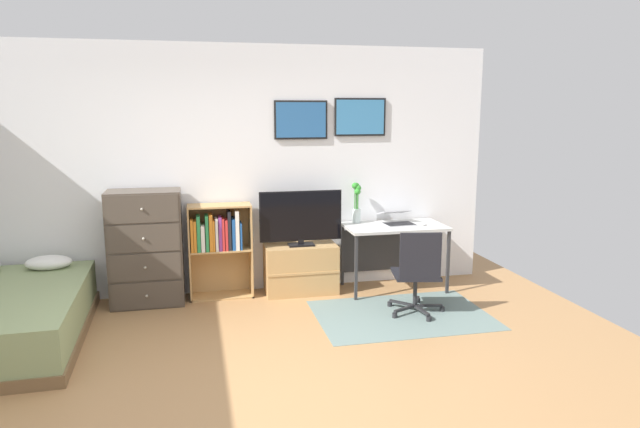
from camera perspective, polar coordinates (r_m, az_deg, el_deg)
The scene contains 12 objects.
ground_plane at distance 4.34m, azimuth -8.02°, elevation -17.36°, with size 7.20×7.20×0.00m, color #A87A4C.
wall_back_with_posters at distance 6.30m, azimuth -9.99°, elevation 4.31°, with size 6.12×0.09×2.70m.
area_rug at distance 5.80m, azimuth 8.20°, elevation -9.93°, with size 1.70×1.20×0.01m, color slate.
dresser at distance 6.17m, azimuth -17.01°, elevation -3.26°, with size 0.74×0.46×1.20m.
bookshelf at distance 6.20m, azimuth -10.11°, elevation -2.69°, with size 0.67×0.30×1.01m.
tv_stand at distance 6.35m, azimuth -1.93°, elevation -5.50°, with size 0.79×0.41×0.54m.
television at distance 6.19m, azimuth -1.93°, elevation -0.43°, with size 0.90×0.16×0.61m.
desk at distance 6.50m, azimuth 7.22°, elevation -2.13°, with size 1.11×0.62×0.74m.
office_chair at distance 5.68m, azimuth 9.73°, elevation -5.60°, with size 0.58×0.57×0.86m.
laptop at distance 6.48m, azimuth 7.68°, elevation -0.44°, with size 0.37×0.39×0.15m.
computer_mouse at distance 6.45m, azimuth 10.28°, elevation -0.96°, with size 0.06×0.10×0.03m, color silver.
bamboo_vase at distance 6.45m, azimuth 3.68°, elevation 1.25°, with size 0.11×0.11×0.46m.
Camera 1 is at (-0.26, -3.83, 2.02)m, focal length 32.00 mm.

